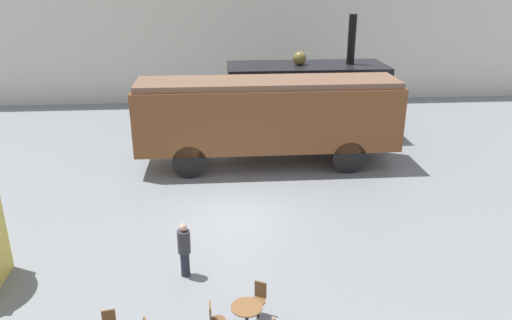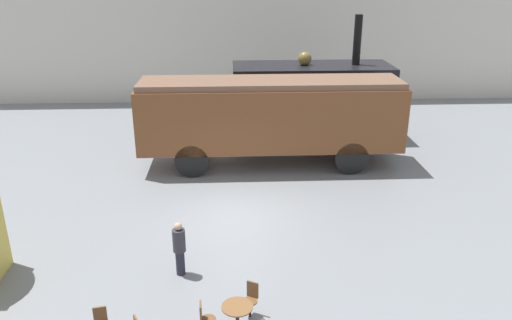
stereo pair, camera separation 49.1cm
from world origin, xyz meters
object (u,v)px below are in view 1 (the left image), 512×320
steam_locomotive (306,95)px  passenger_coach_wooden (268,114)px  cafe_table_mid (247,314)px  visitor_person (184,248)px

steam_locomotive → passenger_coach_wooden: size_ratio=0.71×
cafe_table_mid → visitor_person: visitor_person is taller
steam_locomotive → visitor_person: steam_locomotive is taller
passenger_coach_wooden → visitor_person: (-2.99, -7.82, -1.38)m
steam_locomotive → cafe_table_mid: size_ratio=9.98×
visitor_person → cafe_table_mid: bearing=-58.5°
cafe_table_mid → visitor_person: 2.87m
passenger_coach_wooden → visitor_person: bearing=-110.9°
steam_locomotive → cafe_table_mid: steam_locomotive is taller
steam_locomotive → passenger_coach_wooden: (-2.26, -3.84, 0.16)m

